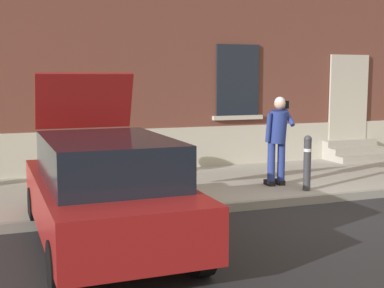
{
  "coord_description": "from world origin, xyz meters",
  "views": [
    {
      "loc": [
        -5.23,
        -7.05,
        2.27
      ],
      "look_at": [
        -2.03,
        1.6,
        1.1
      ],
      "focal_mm": 49.43,
      "sensor_mm": 36.0,
      "label": 1
    }
  ],
  "objects_px": {
    "bollard_near_person": "(307,161)",
    "planter_cream": "(156,155)",
    "hatchback_car_red": "(106,189)",
    "person_on_phone": "(278,135)",
    "planter_terracotta": "(66,157)"
  },
  "relations": [
    {
      "from": "bollard_near_person",
      "to": "person_on_phone",
      "type": "xyz_separation_m",
      "value": [
        -0.31,
        0.58,
        0.44
      ]
    },
    {
      "from": "bollard_near_person",
      "to": "person_on_phone",
      "type": "distance_m",
      "value": 0.79
    },
    {
      "from": "person_on_phone",
      "to": "planter_terracotta",
      "type": "distance_m",
      "value": 4.43
    },
    {
      "from": "hatchback_car_red",
      "to": "person_on_phone",
      "type": "height_order",
      "value": "hatchback_car_red"
    },
    {
      "from": "hatchback_car_red",
      "to": "bollard_near_person",
      "type": "bearing_deg",
      "value": 21.05
    },
    {
      "from": "hatchback_car_red",
      "to": "planter_cream",
      "type": "xyz_separation_m",
      "value": [
        1.89,
        4.04,
        -0.19
      ]
    },
    {
      "from": "person_on_phone",
      "to": "planter_cream",
      "type": "distance_m",
      "value": 2.73
    },
    {
      "from": "person_on_phone",
      "to": "planter_cream",
      "type": "relative_size",
      "value": 2.03
    },
    {
      "from": "planter_cream",
      "to": "planter_terracotta",
      "type": "bearing_deg",
      "value": 167.93
    },
    {
      "from": "hatchback_car_red",
      "to": "person_on_phone",
      "type": "relative_size",
      "value": 2.34
    },
    {
      "from": "hatchback_car_red",
      "to": "person_on_phone",
      "type": "bearing_deg",
      "value": 29.67
    },
    {
      "from": "hatchback_car_red",
      "to": "bollard_near_person",
      "type": "height_order",
      "value": "hatchback_car_red"
    },
    {
      "from": "bollard_near_person",
      "to": "planter_cream",
      "type": "distance_m",
      "value": 3.31
    },
    {
      "from": "bollard_near_person",
      "to": "hatchback_car_red",
      "type": "bearing_deg",
      "value": -158.95
    },
    {
      "from": "planter_cream",
      "to": "hatchback_car_red",
      "type": "bearing_deg",
      "value": -115.07
    }
  ]
}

